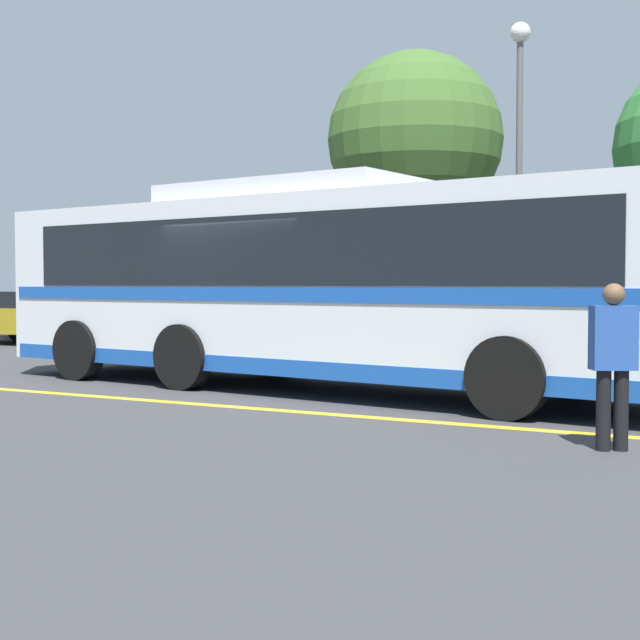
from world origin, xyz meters
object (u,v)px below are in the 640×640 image
Objects in this scene: transit_bus at (319,282)px; pedestrian_0 at (613,356)px; parked_car_2 at (555,330)px; street_lamp at (519,136)px; parked_car_0 at (35,317)px; parked_car_1 at (246,323)px; tree_1 at (415,140)px.

pedestrian_0 is (4.79, -3.06, -0.73)m from transit_bus.
parked_car_2 is 4.61m from street_lamp.
street_lamp reaches higher than parked_car_2.
parked_car_0 is at bearing -108.20° from transit_bus.
parked_car_1 is at bearing -95.83° from parked_car_0.
street_lamp reaches higher than transit_bus.
parked_car_1 is at bearing -68.90° from pedestrian_0.
transit_bus is 7.37× the size of pedestrian_0.
parked_car_2 is at bearing -101.38° from pedestrian_0.
tree_1 is (-3.50, 2.78, 0.57)m from street_lamp.
parked_car_2 is (2.31, 5.38, -0.93)m from transit_bus.
transit_bus is at bearing -98.73° from street_lamp.
street_lamp is at bearing -74.90° from parked_car_1.
parked_car_2 is 8.79m from pedestrian_0.
parked_car_0 is at bearing -153.28° from tree_1.
parked_car_1 is at bearing -159.98° from street_lamp.
tree_1 reaches higher than pedestrian_0.
parked_car_2 is 0.53× the size of tree_1.
parked_car_2 is (6.87, 0.26, -0.01)m from parked_car_1.
street_lamp reaches higher than parked_car_1.
street_lamp is (1.10, 7.18, 3.14)m from transit_bus.
street_lamp is at bearing -97.95° from pedestrian_0.
parked_car_0 is 6.81m from parked_car_1.
pedestrian_0 is 0.22× the size of street_lamp.
tree_1 reaches higher than parked_car_2.
tree_1 is at bearing 45.49° from parked_car_2.
pedestrian_0 is at bearing -163.95° from parked_car_2.
transit_bus is 1.65× the size of street_lamp.
tree_1 is at bearing -66.34° from parked_car_0.
street_lamp is 4.50m from tree_1.
transit_bus is at bearing -118.67° from parked_car_0.
parked_car_2 is at bearing -44.19° from tree_1.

